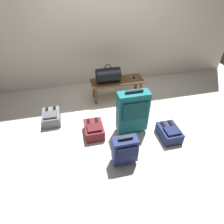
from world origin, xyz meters
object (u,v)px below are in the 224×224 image
at_px(suitcase_upright_teal, 133,112).
at_px(backpack_navy, 169,133).
at_px(backpack_grey, 51,117).
at_px(duffel_bag_black, 108,75).
at_px(suitcase_small_navy, 125,150).
at_px(cell_phone, 134,78).
at_px(bench, 117,83).
at_px(backpack_maroon, 94,129).

distance_m(suitcase_upright_teal, backpack_navy, 0.65).
bearing_deg(backpack_grey, duffel_bag_black, 23.54).
bearing_deg(suitcase_small_navy, suitcase_upright_teal, 63.60).
bearing_deg(suitcase_small_navy, duffel_bag_black, 85.67).
height_order(cell_phone, suitcase_upright_teal, suitcase_upright_teal).
bearing_deg(duffel_bag_black, suitcase_upright_teal, -81.07).
height_order(bench, backpack_maroon, bench).
distance_m(duffel_bag_black, suitcase_upright_teal, 1.01).
height_order(backpack_navy, backpack_maroon, same).
xyz_separation_m(bench, suitcase_small_navy, (-0.29, -1.54, -0.08)).
bearing_deg(cell_phone, duffel_bag_black, -179.32).
bearing_deg(backpack_maroon, suitcase_small_navy, -62.60).
distance_m(backpack_grey, backpack_navy, 1.92).
distance_m(suitcase_upright_teal, suitcase_small_navy, 0.63).
height_order(suitcase_upright_teal, backpack_grey, suitcase_upright_teal).
xyz_separation_m(cell_phone, backpack_grey, (-1.59, -0.48, -0.29)).
height_order(duffel_bag_black, cell_phone, duffel_bag_black).
relative_size(cell_phone, backpack_maroon, 0.38).
distance_m(suitcase_small_navy, backpack_grey, 1.45).
bearing_deg(suitcase_small_navy, cell_phone, 68.13).
height_order(duffel_bag_black, suitcase_small_navy, duffel_bag_black).
height_order(bench, suitcase_small_navy, suitcase_small_navy).
xyz_separation_m(suitcase_upright_teal, suitcase_small_navy, (-0.27, -0.55, -0.15)).
bearing_deg(suitcase_upright_teal, suitcase_small_navy, -116.40).
bearing_deg(backpack_maroon, duffel_bag_black, 65.12).
distance_m(cell_phone, backpack_maroon, 1.36).
xyz_separation_m(suitcase_upright_teal, backpack_maroon, (-0.59, 0.06, -0.29)).
height_order(cell_phone, backpack_maroon, cell_phone).
height_order(bench, backpack_grey, bench).
bearing_deg(duffel_bag_black, cell_phone, 0.68).
distance_m(bench, suitcase_small_navy, 1.57).
bearing_deg(cell_phone, suitcase_small_navy, -111.87).
xyz_separation_m(suitcase_small_navy, backpack_navy, (0.79, 0.28, -0.15)).
relative_size(duffel_bag_black, suitcase_upright_teal, 0.59).
height_order(duffel_bag_black, suitcase_upright_teal, suitcase_upright_teal).
relative_size(suitcase_small_navy, backpack_navy, 1.21).
bearing_deg(backpack_navy, bench, 111.56).
relative_size(bench, duffel_bag_black, 2.27).
xyz_separation_m(bench, backpack_grey, (-1.25, -0.47, -0.23)).
height_order(suitcase_small_navy, backpack_navy, suitcase_small_navy).
height_order(bench, cell_phone, cell_phone).
relative_size(duffel_bag_black, suitcase_small_navy, 0.96).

